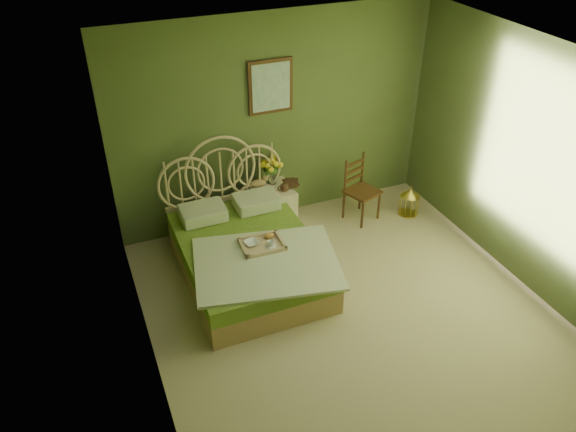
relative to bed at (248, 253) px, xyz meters
name	(u,v)px	position (x,y,z in m)	size (l,w,h in m)	color
floor	(358,323)	(0.77, -1.18, -0.29)	(4.50, 4.50, 0.00)	tan
ceiling	(381,75)	(0.77, -1.18, 2.31)	(4.50, 4.50, 0.00)	silver
wall_back	(276,121)	(0.77, 1.07, 1.01)	(4.00, 4.00, 0.00)	#526535
wall_left	(142,271)	(-1.23, -1.18, 1.01)	(4.50, 4.50, 0.00)	#526535
wall_right	(543,175)	(2.77, -1.18, 1.01)	(4.50, 4.50, 0.00)	#526535
wall_art	(271,87)	(0.70, 1.05, 1.46)	(0.54, 0.04, 0.64)	#3D2110
bed	(248,253)	(0.00, 0.00, 0.00)	(1.66, 2.11, 1.30)	tan
nightstand	(272,201)	(0.61, 0.82, 0.06)	(0.50, 0.50, 0.98)	beige
chair	(360,185)	(1.72, 0.59, 0.18)	(0.48, 0.48, 0.84)	#3D2110
birdcage	(409,202)	(2.35, 0.38, -0.11)	(0.25, 0.25, 0.37)	gold
book_lower	(285,184)	(0.78, 0.82, 0.27)	(0.16, 0.21, 0.02)	#381E0F
book_upper	(285,183)	(0.78, 0.82, 0.29)	(0.17, 0.23, 0.02)	#472819
cereal_bowl	(252,243)	(0.01, -0.15, 0.24)	(0.15, 0.15, 0.04)	white
coffee_cup	(271,244)	(0.19, -0.26, 0.25)	(0.08, 0.08, 0.07)	white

